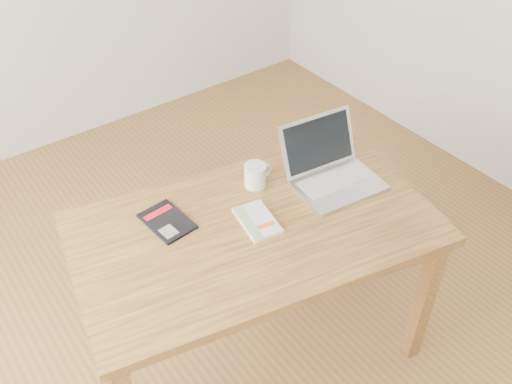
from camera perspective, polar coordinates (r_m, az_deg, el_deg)
room at (r=1.80m, az=-6.26°, el=10.99°), size 4.04×4.04×2.70m
desk at (r=2.21m, az=-0.12°, el=-5.08°), size 1.49×1.03×0.75m
white_guidebook at (r=2.15m, az=0.13°, el=-2.90°), size 0.16×0.22×0.02m
black_guidebook at (r=2.18m, az=-8.90°, el=-2.91°), size 0.16×0.22×0.01m
laptop at (r=2.35m, az=7.53°, el=2.21°), size 0.38×0.37×0.23m
coffee_mug at (r=2.30m, az=-0.02°, el=1.74°), size 0.13×0.09×0.10m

